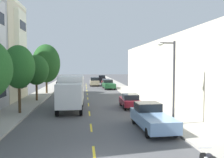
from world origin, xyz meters
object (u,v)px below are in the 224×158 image
(parked_wagon_red, at_px, (106,82))
(moving_champagne_sedan, at_px, (94,81))
(street_tree_second, at_px, (19,67))
(parked_pickup_sky, at_px, (152,117))
(street_tree_third, at_px, (36,70))
(parked_hatchback_burgundy, at_px, (130,101))
(parked_suv_black, at_px, (102,79))
(parked_pickup_charcoal, at_px, (62,86))
(parked_pickup_forest, at_px, (109,85))
(street_lamp, at_px, (172,76))
(street_tree_farthest, at_px, (46,63))
(delivery_box_truck, at_px, (71,90))

(parked_wagon_red, height_order, moving_champagne_sedan, moving_champagne_sedan)
(street_tree_second, relative_size, parked_pickup_sky, 1.16)
(street_tree_third, bearing_deg, street_tree_second, -90.00)
(parked_pickup_sky, relative_size, parked_hatchback_burgundy, 1.33)
(parked_suv_black, bearing_deg, parked_pickup_sky, -90.03)
(street_tree_third, height_order, parked_pickup_charcoal, street_tree_third)
(street_tree_second, distance_m, parked_pickup_forest, 25.16)
(parked_suv_black, bearing_deg, parked_wagon_red, -89.10)
(parked_pickup_sky, height_order, moving_champagne_sedan, moving_champagne_sedan)
(street_lamp, relative_size, parked_hatchback_burgundy, 1.53)
(street_lamp, relative_size, parked_pickup_charcoal, 1.16)
(street_tree_third, height_order, parked_pickup_sky, street_tree_third)
(street_tree_farthest, relative_size, parked_pickup_forest, 1.44)
(street_tree_farthest, height_order, moving_champagne_sedan, street_tree_farthest)
(street_tree_third, xyz_separation_m, parked_suv_black, (10.68, 32.90, -2.96))
(street_tree_third, relative_size, parked_hatchback_burgundy, 1.41)
(street_lamp, height_order, parked_pickup_sky, street_lamp)
(street_lamp, xyz_separation_m, parked_hatchback_burgundy, (-1.60, 7.72, -2.99))
(moving_champagne_sedan, bearing_deg, parked_suv_black, 77.62)
(delivery_box_truck, relative_size, parked_wagon_red, 1.67)
(parked_wagon_red, height_order, parked_suv_black, parked_suv_black)
(street_tree_third, bearing_deg, street_lamp, -47.39)
(parked_wagon_red, relative_size, moving_champagne_sedan, 0.98)
(moving_champagne_sedan, bearing_deg, parked_pickup_forest, -70.26)
(parked_pickup_forest, relative_size, parked_pickup_sky, 1.00)
(delivery_box_truck, xyz_separation_m, parked_wagon_red, (6.25, 27.77, -1.13))
(parked_wagon_red, bearing_deg, parked_pickup_charcoal, -132.16)
(parked_pickup_charcoal, relative_size, parked_suv_black, 1.10)
(parked_pickup_charcoal, height_order, moving_champagne_sedan, moving_champagne_sedan)
(street_tree_farthest, xyz_separation_m, parked_hatchback_burgundy, (10.74, -13.44, -4.09))
(street_tree_second, bearing_deg, parked_hatchback_burgundy, 10.90)
(parked_pickup_forest, distance_m, parked_pickup_sky, 28.79)
(parked_pickup_charcoal, xyz_separation_m, parked_suv_black, (8.68, 20.51, 0.16))
(street_lamp, relative_size, parked_pickup_sky, 1.15)
(street_tree_second, relative_size, moving_champagne_sedan, 1.30)
(delivery_box_truck, bearing_deg, street_tree_third, 129.37)
(delivery_box_truck, xyz_separation_m, parked_pickup_sky, (6.05, -8.41, -1.10))
(street_tree_third, distance_m, moving_champagne_sedan, 23.29)
(street_lamp, bearing_deg, street_tree_farthest, 120.24)
(street_tree_second, relative_size, street_tree_farthest, 0.81)
(parked_pickup_forest, height_order, moving_champagne_sedan, moving_champagne_sedan)
(street_lamp, xyz_separation_m, parked_pickup_charcoal, (-10.33, 25.80, -2.92))
(delivery_box_truck, relative_size, parked_pickup_sky, 1.47)
(street_tree_third, bearing_deg, parked_hatchback_burgundy, -27.91)
(street_lamp, height_order, parked_pickup_charcoal, street_lamp)
(parked_pickup_charcoal, relative_size, parked_pickup_forest, 0.99)
(street_tree_third, bearing_deg, street_tree_farthest, 90.00)
(street_tree_second, height_order, parked_suv_black, street_tree_second)
(street_tree_third, relative_size, delivery_box_truck, 0.72)
(parked_hatchback_burgundy, bearing_deg, street_tree_farthest, 128.61)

